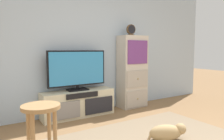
{
  "coord_description": "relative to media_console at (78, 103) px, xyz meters",
  "views": [
    {
      "loc": [
        -1.8,
        -1.33,
        1.21
      ],
      "look_at": [
        0.07,
        1.65,
        0.87
      ],
      "focal_mm": 34.23,
      "sensor_mm": 36.0,
      "label": 1
    }
  ],
  "objects": [
    {
      "name": "bar_stool_near",
      "position": [
        -1.05,
        -1.62,
        0.3
      ],
      "size": [
        0.34,
        0.34,
        0.72
      ],
      "color": "#A37A4C",
      "rests_on": "ground_plane"
    },
    {
      "name": "side_cabinet",
      "position": [
        1.23,
        0.01,
        0.51
      ],
      "size": [
        0.58,
        0.38,
        1.49
      ],
      "color": "beige",
      "rests_on": "ground_plane"
    },
    {
      "name": "back_wall",
      "position": [
        0.3,
        0.27,
        1.11
      ],
      "size": [
        6.4,
        0.12,
        2.7
      ],
      "primitive_type": "cube",
      "color": "#A8BCD1",
      "rests_on": "ground_plane"
    },
    {
      "name": "desk_clock",
      "position": [
        1.17,
        -0.0,
        1.37
      ],
      "size": [
        0.2,
        0.08,
        0.22
      ],
      "color": "#4C3823",
      "rests_on": "side_cabinet"
    },
    {
      "name": "media_console",
      "position": [
        0.0,
        0.0,
        0.0
      ],
      "size": [
        1.31,
        0.38,
        0.48
      ],
      "color": "beige",
      "rests_on": "ground_plane"
    },
    {
      "name": "dog",
      "position": [
        0.58,
        -1.6,
        -0.12
      ],
      "size": [
        0.51,
        0.36,
        0.23
      ],
      "color": "tan",
      "rests_on": "ground_plane"
    },
    {
      "name": "television",
      "position": [
        -0.0,
        0.02,
        0.62
      ],
      "size": [
        1.08,
        0.22,
        0.72
      ],
      "color": "black",
      "rests_on": "media_console"
    }
  ]
}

